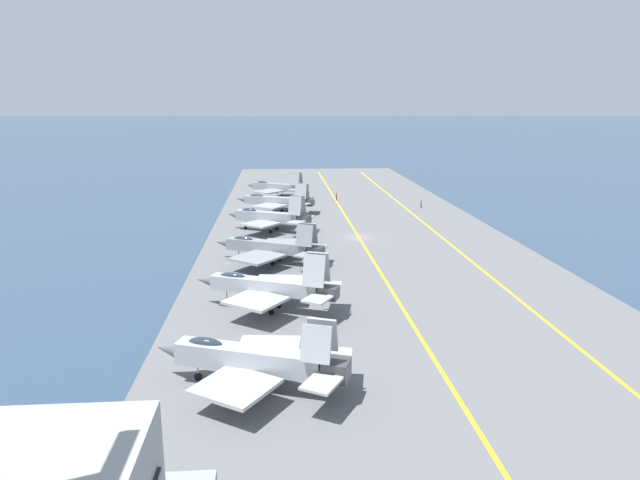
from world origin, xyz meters
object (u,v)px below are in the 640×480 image
(crew_red_vest, at_px, (336,196))
(crew_purple_vest, at_px, (421,203))
(parked_jet_third, at_px, (270,247))
(parked_jet_sixth, at_px, (277,187))
(parked_jet_second, at_px, (269,286))
(parked_jet_fourth, at_px, (269,217))
(parked_jet_nearest, at_px, (252,359))
(parked_jet_fifth, at_px, (276,201))

(crew_red_vest, bearing_deg, crew_purple_vest, -122.91)
(parked_jet_third, height_order, parked_jet_sixth, parked_jet_sixth)
(parked_jet_second, xyz_separation_m, parked_jet_fourth, (38.33, 0.39, -0.18))
(parked_jet_second, relative_size, crew_purple_vest, 9.18)
(parked_jet_nearest, distance_m, parked_jet_fifth, 71.87)
(parked_jet_fourth, distance_m, crew_red_vest, 34.24)
(parked_jet_fourth, bearing_deg, crew_red_vest, -25.27)
(parked_jet_nearest, bearing_deg, parked_jet_sixth, -1.26)
(parked_jet_fifth, xyz_separation_m, crew_red_vest, (14.07, -13.44, -1.49))
(parked_jet_nearest, bearing_deg, crew_red_vest, -10.06)
(parked_jet_third, distance_m, parked_jet_sixth, 54.31)
(parked_jet_fifth, distance_m, crew_red_vest, 19.51)
(parked_jet_fifth, relative_size, crew_red_vest, 9.58)
(parked_jet_third, distance_m, crew_red_vest, 52.65)
(parked_jet_second, height_order, parked_jet_sixth, parked_jet_second)
(parked_jet_nearest, height_order, crew_purple_vest, parked_jet_nearest)
(crew_red_vest, bearing_deg, parked_jet_fifth, 136.32)
(parked_jet_nearest, relative_size, crew_red_vest, 9.21)
(parked_jet_nearest, distance_m, parked_jet_fourth, 54.99)
(parked_jet_sixth, bearing_deg, parked_jet_nearest, 178.74)
(crew_red_vest, distance_m, crew_purple_vest, 19.83)
(parked_jet_fifth, bearing_deg, parked_jet_second, 179.20)
(crew_purple_vest, bearing_deg, parked_jet_nearest, 157.01)
(parked_jet_second, bearing_deg, parked_jet_sixth, -0.74)
(parked_jet_third, relative_size, parked_jet_sixth, 1.07)
(parked_jet_sixth, bearing_deg, crew_purple_vest, -115.71)
(crew_red_vest, bearing_deg, parked_jet_nearest, 169.94)
(crew_red_vest, bearing_deg, parked_jet_second, 168.41)
(parked_jet_third, relative_size, parked_jet_fifth, 0.98)
(crew_red_vest, bearing_deg, parked_jet_fourth, 154.73)
(parked_jet_fifth, bearing_deg, parked_jet_nearest, 178.57)
(parked_jet_fourth, xyz_separation_m, parked_jet_sixth, (34.55, -1.33, 0.15))
(crew_purple_vest, bearing_deg, parked_jet_fifth, 96.24)
(parked_jet_fifth, distance_m, parked_jet_sixth, 17.69)
(parked_jet_third, bearing_deg, parked_jet_sixth, -1.01)
(parked_jet_second, xyz_separation_m, crew_red_vest, (69.26, -14.20, -1.73))
(parked_jet_nearest, height_order, parked_jet_fourth, parked_jet_fourth)
(parked_jet_fourth, height_order, crew_purple_vest, parked_jet_fourth)
(parked_jet_second, xyz_separation_m, parked_jet_third, (18.58, 0.01, -0.48))
(parked_jet_fourth, xyz_separation_m, parked_jet_fifth, (16.86, -1.16, -0.06))
(parked_jet_third, height_order, parked_jet_fourth, parked_jet_fourth)
(parked_jet_sixth, xyz_separation_m, crew_purple_vest, (-14.40, -29.92, -1.68))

